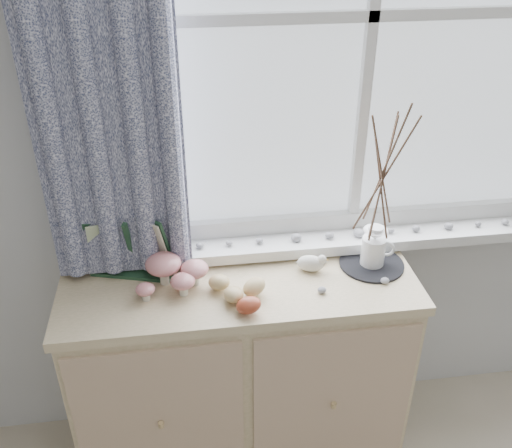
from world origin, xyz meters
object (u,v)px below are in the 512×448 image
(toadstool_cluster, at_px, (173,271))
(twig_pitcher, at_px, (383,172))
(sideboard, at_px, (241,373))
(botanical_book, at_px, (130,249))

(toadstool_cluster, relative_size, twig_pitcher, 0.38)
(sideboard, xyz_separation_m, toadstool_cluster, (-0.22, 0.01, 0.49))
(sideboard, height_order, toadstool_cluster, toadstool_cluster)
(toadstool_cluster, xyz_separation_m, twig_pitcher, (0.69, 0.03, 0.30))
(sideboard, xyz_separation_m, botanical_book, (-0.35, 0.08, 0.54))
(toadstool_cluster, distance_m, twig_pitcher, 0.75)
(botanical_book, bearing_deg, twig_pitcher, 13.35)
(sideboard, relative_size, twig_pitcher, 1.92)
(toadstool_cluster, bearing_deg, sideboard, -1.79)
(toadstool_cluster, bearing_deg, twig_pitcher, 2.37)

